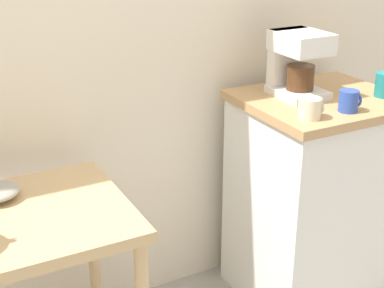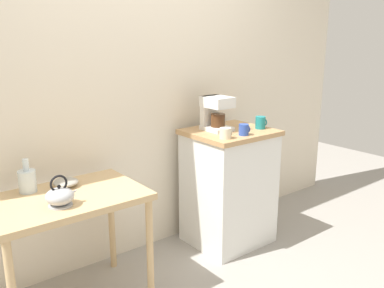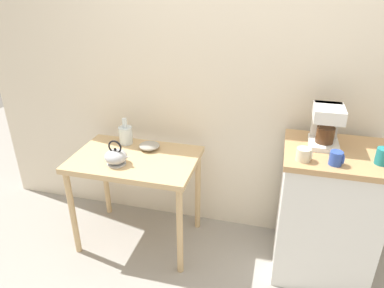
{
  "view_description": "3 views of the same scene",
  "coord_description": "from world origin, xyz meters",
  "px_view_note": "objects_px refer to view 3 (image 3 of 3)",
  "views": [
    {
      "loc": [
        -0.86,
        -1.63,
        1.63
      ],
      "look_at": [
        0.02,
        0.05,
        0.85
      ],
      "focal_mm": 53.39,
      "sensor_mm": 36.0,
      "label": 1
    },
    {
      "loc": [
        -1.51,
        -2.18,
        1.63
      ],
      "look_at": [
        0.17,
        -0.04,
        0.92
      ],
      "focal_mm": 38.4,
      "sensor_mm": 36.0,
      "label": 2
    },
    {
      "loc": [
        0.25,
        -2.03,
        1.91
      ],
      "look_at": [
        -0.27,
        0.0,
        0.9
      ],
      "focal_mm": 33.16,
      "sensor_mm": 36.0,
      "label": 3
    }
  ],
  "objects_px": {
    "glass_carafe_vase": "(126,134)",
    "mug_dark_teal": "(383,156)",
    "bowl_stoneware": "(149,146)",
    "coffee_maker": "(326,124)",
    "mug_small_cream": "(304,155)",
    "teakettle": "(116,157)",
    "mug_blue": "(336,158)"
  },
  "relations": [
    {
      "from": "glass_carafe_vase",
      "to": "mug_dark_teal",
      "type": "relative_size",
      "value": 2.11
    },
    {
      "from": "mug_dark_teal",
      "to": "bowl_stoneware",
      "type": "bearing_deg",
      "value": 171.91
    },
    {
      "from": "coffee_maker",
      "to": "mug_small_cream",
      "type": "height_order",
      "value": "coffee_maker"
    },
    {
      "from": "mug_dark_teal",
      "to": "teakettle",
      "type": "bearing_deg",
      "value": -178.0
    },
    {
      "from": "mug_dark_teal",
      "to": "mug_small_cream",
      "type": "distance_m",
      "value": 0.44
    },
    {
      "from": "mug_blue",
      "to": "mug_small_cream",
      "type": "height_order",
      "value": "mug_blue"
    },
    {
      "from": "teakettle",
      "to": "mug_blue",
      "type": "bearing_deg",
      "value": -0.74
    },
    {
      "from": "bowl_stoneware",
      "to": "mug_blue",
      "type": "bearing_deg",
      "value": -13.04
    },
    {
      "from": "teakettle",
      "to": "mug_dark_teal",
      "type": "xyz_separation_m",
      "value": [
        1.64,
        0.06,
        0.19
      ]
    },
    {
      "from": "teakettle",
      "to": "mug_small_cream",
      "type": "xyz_separation_m",
      "value": [
        1.21,
        -0.01,
        0.18
      ]
    },
    {
      "from": "mug_dark_teal",
      "to": "mug_blue",
      "type": "bearing_deg",
      "value": -163.74
    },
    {
      "from": "coffee_maker",
      "to": "bowl_stoneware",
      "type": "bearing_deg",
      "value": 178.8
    },
    {
      "from": "coffee_maker",
      "to": "mug_blue",
      "type": "relative_size",
      "value": 3.18
    },
    {
      "from": "glass_carafe_vase",
      "to": "mug_blue",
      "type": "relative_size",
      "value": 2.5
    },
    {
      "from": "mug_dark_teal",
      "to": "glass_carafe_vase",
      "type": "bearing_deg",
      "value": 171.11
    },
    {
      "from": "coffee_maker",
      "to": "teakettle",
      "type": "bearing_deg",
      "value": -169.55
    },
    {
      "from": "glass_carafe_vase",
      "to": "coffee_maker",
      "type": "xyz_separation_m",
      "value": [
        1.41,
        -0.08,
        0.27
      ]
    },
    {
      "from": "teakettle",
      "to": "glass_carafe_vase",
      "type": "distance_m",
      "value": 0.33
    },
    {
      "from": "bowl_stoneware",
      "to": "glass_carafe_vase",
      "type": "distance_m",
      "value": 0.22
    },
    {
      "from": "glass_carafe_vase",
      "to": "mug_dark_teal",
      "type": "height_order",
      "value": "mug_dark_teal"
    },
    {
      "from": "teakettle",
      "to": "coffee_maker",
      "type": "distance_m",
      "value": 1.39
    },
    {
      "from": "bowl_stoneware",
      "to": "mug_blue",
      "type": "xyz_separation_m",
      "value": [
        1.25,
        -0.29,
        0.21
      ]
    },
    {
      "from": "glass_carafe_vase",
      "to": "mug_blue",
      "type": "bearing_deg",
      "value": -13.26
    },
    {
      "from": "coffee_maker",
      "to": "mug_dark_teal",
      "type": "xyz_separation_m",
      "value": [
        0.31,
        -0.19,
        -0.09
      ]
    },
    {
      "from": "mug_dark_teal",
      "to": "mug_small_cream",
      "type": "relative_size",
      "value": 1.07
    },
    {
      "from": "teakettle",
      "to": "mug_blue",
      "type": "height_order",
      "value": "mug_blue"
    },
    {
      "from": "mug_dark_teal",
      "to": "mug_small_cream",
      "type": "xyz_separation_m",
      "value": [
        -0.43,
        -0.07,
        -0.01
      ]
    },
    {
      "from": "bowl_stoneware",
      "to": "coffee_maker",
      "type": "xyz_separation_m",
      "value": [
        1.2,
        -0.03,
        0.31
      ]
    },
    {
      "from": "bowl_stoneware",
      "to": "coffee_maker",
      "type": "bearing_deg",
      "value": -1.2
    },
    {
      "from": "glass_carafe_vase",
      "to": "teakettle",
      "type": "bearing_deg",
      "value": -77.0
    },
    {
      "from": "bowl_stoneware",
      "to": "mug_blue",
      "type": "relative_size",
      "value": 1.87
    },
    {
      "from": "coffee_maker",
      "to": "mug_small_cream",
      "type": "relative_size",
      "value": 2.89
    }
  ]
}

